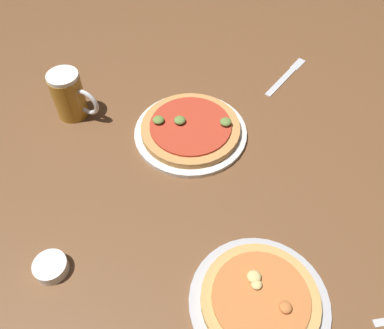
{
  "coord_description": "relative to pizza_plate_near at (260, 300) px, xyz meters",
  "views": [
    {
      "loc": [
        -0.09,
        -0.59,
        0.76
      ],
      "look_at": [
        0.0,
        0.0,
        0.02
      ],
      "focal_mm": 36.64,
      "sensor_mm": 36.0,
      "label": 1
    }
  ],
  "objects": [
    {
      "name": "pizza_plate_near",
      "position": [
        0.0,
        0.0,
        0.0
      ],
      "size": [
        0.27,
        0.27,
        0.05
      ],
      "color": "#B2B2B7",
      "rests_on": "ground_plane"
    },
    {
      "name": "pizza_plate_far",
      "position": [
        -0.06,
        0.46,
        0.0
      ],
      "size": [
        0.3,
        0.3,
        0.05
      ],
      "color": "silver",
      "rests_on": "ground_plane"
    },
    {
      "name": "ramekin_sauce",
      "position": [
        -0.4,
        0.13,
        -0.0
      ],
      "size": [
        0.07,
        0.07,
        0.03
      ],
      "primitive_type": "cylinder",
      "color": "white",
      "rests_on": "ground_plane"
    },
    {
      "name": "ground_plane",
      "position": [
        -0.08,
        0.35,
        -0.03
      ],
      "size": [
        2.4,
        2.4,
        0.03
      ],
      "primitive_type": "cube",
      "color": "brown"
    },
    {
      "name": "knife_right",
      "position": [
        0.26,
        0.65,
        -0.01
      ],
      "size": [
        0.17,
        0.16,
        0.01
      ],
      "color": "silver",
      "rests_on": "ground_plane"
    },
    {
      "name": "beer_mug_dark",
      "position": [
        -0.36,
        0.59,
        0.05
      ],
      "size": [
        0.12,
        0.1,
        0.13
      ],
      "color": "#B27A23",
      "rests_on": "ground_plane"
    }
  ]
}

